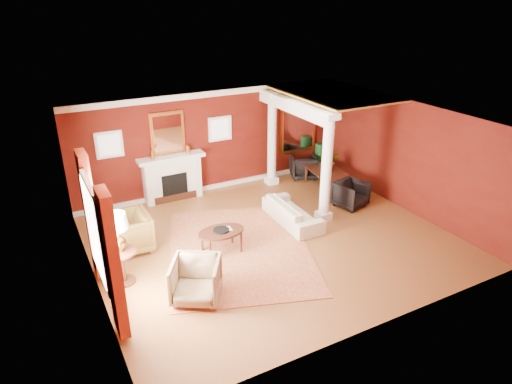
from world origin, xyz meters
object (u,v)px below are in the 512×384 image
sofa (293,209)px  armchair_leopard (128,231)px  armchair_stripe (196,278)px  side_table (118,237)px  dining_table (329,175)px  coffee_table (221,233)px

sofa → armchair_leopard: size_ratio=1.99×
armchair_leopard → armchair_stripe: armchair_leopard is taller
side_table → dining_table: (6.45, 1.86, -0.60)m
side_table → dining_table: size_ratio=0.97×
coffee_table → dining_table: 4.56m
armchair_stripe → dining_table: armchair_stripe is taller
sofa → dining_table: bearing=-56.8°
coffee_table → sofa: bearing=12.2°
armchair_stripe → side_table: 1.74m
armchair_leopard → side_table: (-0.42, -1.19, 0.57)m
armchair_leopard → side_table: bearing=-19.0°
armchair_stripe → side_table: bearing=164.2°
armchair_stripe → sofa: bearing=60.1°
sofa → side_table: (-4.40, -0.61, 0.68)m
armchair_leopard → side_table: 1.38m
coffee_table → dining_table: dining_table is taller
armchair_leopard → dining_table: bearing=96.6°
armchair_stripe → dining_table: bearing=61.1°
coffee_table → side_table: side_table is taller
sofa → armchair_stripe: (-3.29, -1.80, 0.08)m
coffee_table → dining_table: (4.22, 1.72, -0.04)m
coffee_table → dining_table: size_ratio=0.66×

